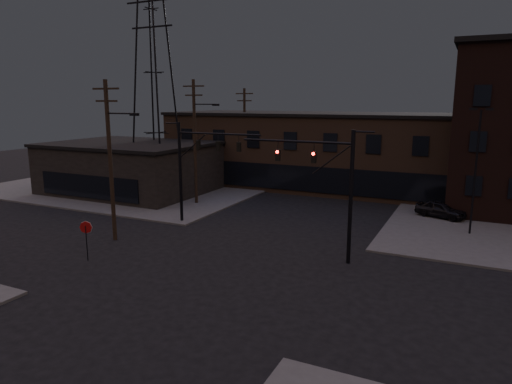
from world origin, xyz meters
TOP-DOWN VIEW (x-y plane):
  - ground at (0.00, 0.00)m, footprint 140.00×140.00m
  - sidewalk_nw at (-22.00, 22.00)m, footprint 30.00×30.00m
  - building_row at (0.00, 28.00)m, footprint 40.00×12.00m
  - building_left at (-20.00, 16.00)m, footprint 16.00×12.00m
  - traffic_signal_near at (5.36, 4.50)m, footprint 7.12×0.24m
  - traffic_signal_far at (-6.72, 8.00)m, footprint 7.12×0.24m
  - stop_sign at (-8.00, -1.99)m, footprint 0.72×0.33m
  - utility_pole_near at (-9.43, 2.00)m, footprint 3.70×0.28m
  - utility_pole_mid at (-10.44, 14.00)m, footprint 3.70×0.28m
  - utility_pole_far at (-11.50, 26.00)m, footprint 2.20×0.28m
  - transmission_tower at (-18.00, 18.00)m, footprint 7.00×7.00m
  - lot_light_a at (13.00, 14.00)m, footprint 1.50×0.28m
  - parked_car_lot_a at (10.71, 18.03)m, footprint 4.32×2.90m
  - car_crossing at (4.85, 24.55)m, footprint 2.58×4.34m

SIDE VIEW (x-z plane):
  - ground at x=0.00m, z-range 0.00..0.00m
  - sidewalk_nw at x=-22.00m, z-range 0.00..0.15m
  - car_crossing at x=4.85m, z-range 0.00..1.35m
  - parked_car_lot_a at x=10.71m, z-range 0.15..1.52m
  - stop_sign at x=-8.00m, z-range 0.60..3.08m
  - building_left at x=-20.00m, z-range 0.00..5.00m
  - building_row at x=0.00m, z-range 0.00..8.00m
  - traffic_signal_near at x=5.36m, z-range 0.93..8.93m
  - traffic_signal_far at x=-6.72m, z-range 1.01..9.01m
  - lot_light_a at x=13.00m, z-range 0.94..10.08m
  - utility_pole_far at x=-11.50m, z-range 0.28..11.28m
  - utility_pole_near at x=-9.43m, z-range 0.37..11.37m
  - utility_pole_mid at x=-10.44m, z-range 0.38..11.88m
  - transmission_tower at x=-18.00m, z-range 0.00..25.00m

